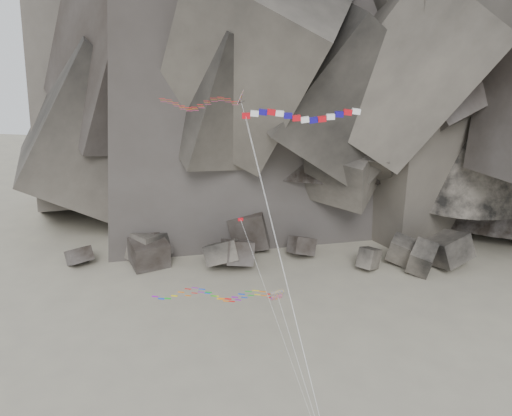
% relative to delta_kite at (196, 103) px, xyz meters
% --- Properties ---
extents(ground, '(260.00, 260.00, 0.00)m').
position_rel_delta_kite_xyz_m(ground, '(8.73, -6.01, -31.74)').
color(ground, gray).
rests_on(ground, ground).
extents(headland, '(110.00, 70.00, 84.00)m').
position_rel_delta_kite_xyz_m(headland, '(8.73, 63.99, 10.26)').
color(headland, '#5D564C').
rests_on(headland, ground).
extents(boulder_field, '(69.80, 16.84, 9.12)m').
position_rel_delta_kite_xyz_m(boulder_field, '(-0.03, 29.09, -29.38)').
color(boulder_field, '#47423F').
rests_on(boulder_field, ground).
extents(delta_kite, '(20.29, 17.77, 31.86)m').
position_rel_delta_kite_xyz_m(delta_kite, '(0.00, 0.00, 0.00)').
color(delta_kite, red).
rests_on(delta_kite, ground).
extents(banner_kite, '(11.18, 16.84, 30.23)m').
position_rel_delta_kite_xyz_m(banner_kite, '(10.67, -1.50, -0.88)').
color(banner_kite, red).
rests_on(banner_kite, ground).
extents(parafoil_kite, '(20.38, 11.77, 12.93)m').
position_rel_delta_kite_xyz_m(parafoil_kite, '(2.25, -5.52, -18.42)').
color(parafoil_kite, '#E5B80C').
rests_on(parafoil_kite, ground).
extents(pennant_kite, '(11.08, 12.89, 19.81)m').
position_rel_delta_kite_xyz_m(pennant_kite, '(8.12, -7.43, -15.95)').
color(pennant_kite, red).
rests_on(pennant_kite, ground).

